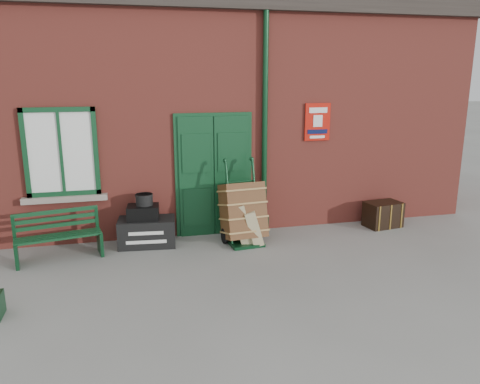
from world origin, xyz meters
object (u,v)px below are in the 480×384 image
object	(u,v)px
bench	(58,234)
dark_trunk	(383,214)
porter_trolley	(243,212)
houdini_trunk	(147,232)

from	to	relation	value
bench	dark_trunk	bearing A→B (deg)	-9.09
bench	porter_trolley	world-z (taller)	porter_trolley
porter_trolley	dark_trunk	distance (m)	2.93
bench	houdini_trunk	size ratio (longest dim) A/B	1.42
houdini_trunk	porter_trolley	world-z (taller)	porter_trolley
houdini_trunk	dark_trunk	world-z (taller)	dark_trunk
porter_trolley	bench	bearing A→B (deg)	175.07
houdini_trunk	porter_trolley	bearing A→B (deg)	-2.31
bench	houdini_trunk	bearing A→B (deg)	-0.46
houdini_trunk	porter_trolley	size ratio (longest dim) A/B	0.67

